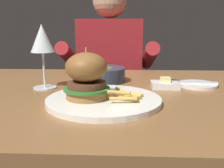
{
  "coord_description": "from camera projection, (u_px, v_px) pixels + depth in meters",
  "views": [
    {
      "loc": [
        0.08,
        -0.76,
        0.93
      ],
      "look_at": [
        0.05,
        -0.1,
        0.78
      ],
      "focal_mm": 40.0,
      "sensor_mm": 36.0,
      "label": 1
    }
  ],
  "objects": [
    {
      "name": "dining_table",
      "position": [
        98.0,
        117.0,
        0.8
      ],
      "size": [
        1.42,
        0.81,
        0.74
      ],
      "color": "brown",
      "rests_on": "ground"
    },
    {
      "name": "main_plate",
      "position": [
        104.0,
        100.0,
        0.66
      ],
      "size": [
        0.3,
        0.3,
        0.01
      ],
      "primitive_type": "cylinder",
      "color": "white",
      "rests_on": "dining_table"
    },
    {
      "name": "burger_sandwich",
      "position": [
        87.0,
        76.0,
        0.64
      ],
      "size": [
        0.12,
        0.12,
        0.13
      ],
      "color": "#9E6B38",
      "rests_on": "main_plate"
    },
    {
      "name": "fries_pile",
      "position": [
        125.0,
        95.0,
        0.64
      ],
      "size": [
        0.11,
        0.11,
        0.03
      ],
      "color": "#E0B251",
      "rests_on": "main_plate"
    },
    {
      "name": "wine_glass",
      "position": [
        42.0,
        41.0,
        0.78
      ],
      "size": [
        0.08,
        0.08,
        0.2
      ],
      "color": "silver",
      "rests_on": "dining_table"
    },
    {
      "name": "bread_plate",
      "position": [
        198.0,
        85.0,
        0.84
      ],
      "size": [
        0.13,
        0.13,
        0.01
      ],
      "primitive_type": "cylinder",
      "color": "white",
      "rests_on": "dining_table"
    },
    {
      "name": "table_knife",
      "position": [
        183.0,
        82.0,
        0.85
      ],
      "size": [
        0.19,
        0.02,
        0.01
      ],
      "color": "silver",
      "rests_on": "bread_plate"
    },
    {
      "name": "butter_dish",
      "position": [
        165.0,
        84.0,
        0.82
      ],
      "size": [
        0.09,
        0.07,
        0.04
      ],
      "color": "white",
      "rests_on": "dining_table"
    },
    {
      "name": "soup_bowl",
      "position": [
        101.0,
        74.0,
        0.91
      ],
      "size": [
        0.17,
        0.17,
        0.06
      ],
      "color": "#2D384C",
      "rests_on": "dining_table"
    },
    {
      "name": "diner_person",
      "position": [
        110.0,
        91.0,
        1.48
      ],
      "size": [
        0.51,
        0.36,
        1.18
      ],
      "color": "#282833",
      "rests_on": "ground"
    }
  ]
}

